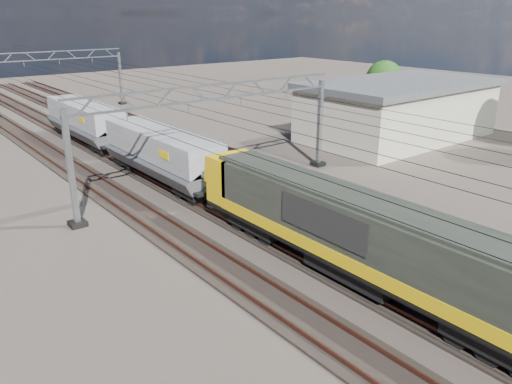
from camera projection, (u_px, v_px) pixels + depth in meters
ground at (255, 208)px, 30.60m from camera, size 160.00×160.00×0.00m
track_outer_west at (168, 232)px, 27.06m from camera, size 2.60×140.00×0.30m
track_loco at (228, 214)px, 29.41m from camera, size 2.60×140.00×0.30m
track_inner_east at (279, 200)px, 31.75m from camera, size 2.60×140.00×0.30m
track_outer_east at (323, 187)px, 34.09m from camera, size 2.60×140.00×0.30m
catenary_gantry_mid at (216, 134)px, 32.23m from camera, size 19.90×0.90×7.11m
catenary_gantry_far at (44, 80)px, 58.75m from camera, size 19.90×0.90×7.11m
overhead_wires at (183, 98)px, 34.55m from camera, size 12.03×140.00×0.53m
locomotive at (360, 234)px, 21.42m from camera, size 2.76×21.10×3.62m
hopper_wagon_lead at (161, 152)px, 34.48m from camera, size 3.38×13.00×3.25m
hopper_wagon_mid at (86, 120)px, 44.94m from camera, size 3.38×13.00×3.25m
industrial_shed at (398, 109)px, 46.99m from camera, size 18.60×10.60×5.40m
tree_far at (387, 81)px, 57.18m from camera, size 4.78×4.38×6.27m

